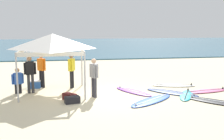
% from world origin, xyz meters
% --- Properties ---
extents(ground_plane, '(80.00, 80.00, 0.00)m').
position_xyz_m(ground_plane, '(0.00, 0.00, 0.00)').
color(ground_plane, beige).
extents(sea, '(80.00, 36.00, 0.10)m').
position_xyz_m(sea, '(0.00, 30.13, 0.05)').
color(sea, '#386B84').
rests_on(sea, ground).
extents(canopy_tent, '(2.85, 2.85, 2.75)m').
position_xyz_m(canopy_tent, '(-2.32, 0.90, 2.39)').
color(canopy_tent, '#B7B7BC').
rests_on(canopy_tent, ground).
extents(surfboard_purple, '(1.69, 2.22, 0.19)m').
position_xyz_m(surfboard_purple, '(1.35, 0.42, 0.04)').
color(surfboard_purple, purple).
rests_on(surfboard_purple, ground).
extents(surfboard_cyan, '(1.45, 1.99, 0.19)m').
position_xyz_m(surfboard_cyan, '(3.56, -0.60, 0.04)').
color(surfboard_cyan, '#23B2CC').
rests_on(surfboard_cyan, ground).
extents(surfboard_pink, '(2.45, 1.03, 0.19)m').
position_xyz_m(surfboard_pink, '(4.83, -0.04, 0.04)').
color(surfboard_pink, pink).
rests_on(surfboard_pink, ground).
extents(surfboard_blue, '(2.48, 2.11, 0.19)m').
position_xyz_m(surfboard_blue, '(1.76, -1.19, 0.04)').
color(surfboard_blue, blue).
rests_on(surfboard_blue, ground).
extents(surfboard_black, '(2.22, 2.25, 0.19)m').
position_xyz_m(surfboard_black, '(4.31, -1.77, 0.04)').
color(surfboard_black, black).
rests_on(surfboard_black, ground).
extents(surfboard_navy, '(2.30, 2.24, 0.19)m').
position_xyz_m(surfboard_navy, '(3.10, -0.06, 0.04)').
color(surfboard_navy, navy).
rests_on(surfboard_navy, ground).
extents(surfboard_white, '(2.27, 1.06, 0.19)m').
position_xyz_m(surfboard_white, '(3.76, 1.30, 0.04)').
color(surfboard_white, white).
rests_on(surfboard_white, ground).
extents(person_black, '(0.55, 0.24, 1.71)m').
position_xyz_m(person_black, '(-3.38, 1.01, 0.99)').
color(person_black, '#2D2D33').
rests_on(person_black, ground).
extents(person_yellow, '(0.35, 0.51, 1.71)m').
position_xyz_m(person_yellow, '(-1.49, 1.73, 0.99)').
color(person_yellow, black).
rests_on(person_yellow, ground).
extents(person_orange, '(0.45, 0.40, 1.71)m').
position_xyz_m(person_orange, '(-2.98, 2.07, 0.99)').
color(person_orange, black).
rests_on(person_orange, ground).
extents(person_grey, '(0.37, 0.49, 1.71)m').
position_xyz_m(person_grey, '(-0.54, -0.17, 0.99)').
color(person_grey, '#383842').
rests_on(person_grey, ground).
extents(person_blue, '(0.51, 0.35, 1.20)m').
position_xyz_m(person_blue, '(-3.96, 1.02, 0.66)').
color(person_blue, black).
rests_on(person_blue, ground).
extents(gear_bag_near_tent, '(0.66, 0.45, 0.28)m').
position_xyz_m(gear_bag_near_tent, '(-1.51, -0.94, 0.14)').
color(gear_bag_near_tent, '#232328').
rests_on(gear_bag_near_tent, ground).
extents(gear_bag_by_pole, '(0.64, 0.66, 0.28)m').
position_xyz_m(gear_bag_by_pole, '(-1.62, -0.45, 0.14)').
color(gear_bag_by_pole, '#4C1919').
rests_on(gear_bag_by_pole, ground).
extents(cooler_box, '(0.50, 0.36, 0.39)m').
position_xyz_m(cooler_box, '(-3.29, 1.99, 0.20)').
color(cooler_box, '#2D60B7').
rests_on(cooler_box, ground).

